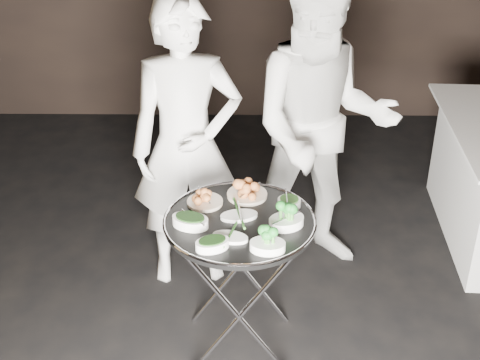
{
  "coord_description": "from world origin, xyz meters",
  "views": [
    {
      "loc": [
        0.02,
        -2.25,
        2.55
      ],
      "look_at": [
        -0.01,
        0.58,
        0.95
      ],
      "focal_mm": 50.0,
      "sensor_mm": 36.0,
      "label": 1
    }
  ],
  "objects_px": {
    "tray_stand": "(240,281)",
    "waiter_left": "(187,147)",
    "serving_tray": "(240,222)",
    "waiter_right": "(321,127)"
  },
  "relations": [
    {
      "from": "tray_stand",
      "to": "waiter_left",
      "type": "relative_size",
      "value": 0.46
    },
    {
      "from": "waiter_left",
      "to": "serving_tray",
      "type": "bearing_deg",
      "value": -74.6
    },
    {
      "from": "tray_stand",
      "to": "waiter_left",
      "type": "height_order",
      "value": "waiter_left"
    },
    {
      "from": "tray_stand",
      "to": "serving_tray",
      "type": "relative_size",
      "value": 1.08
    },
    {
      "from": "serving_tray",
      "to": "waiter_left",
      "type": "xyz_separation_m",
      "value": [
        -0.31,
        0.68,
        0.06
      ]
    },
    {
      "from": "tray_stand",
      "to": "serving_tray",
      "type": "height_order",
      "value": "serving_tray"
    },
    {
      "from": "serving_tray",
      "to": "waiter_right",
      "type": "bearing_deg",
      "value": 60.85
    },
    {
      "from": "waiter_right",
      "to": "waiter_left",
      "type": "bearing_deg",
      "value": -169.97
    },
    {
      "from": "serving_tray",
      "to": "waiter_left",
      "type": "height_order",
      "value": "waiter_left"
    },
    {
      "from": "serving_tray",
      "to": "waiter_right",
      "type": "height_order",
      "value": "waiter_right"
    }
  ]
}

